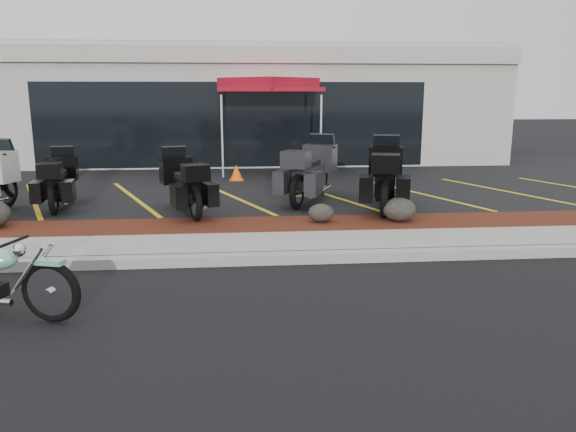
{
  "coord_description": "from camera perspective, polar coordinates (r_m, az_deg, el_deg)",
  "views": [
    {
      "loc": [
        0.15,
        -7.07,
        2.47
      ],
      "look_at": [
        0.88,
        1.2,
        0.64
      ],
      "focal_mm": 35.0,
      "sensor_mm": 36.0,
      "label": 1
    }
  ],
  "objects": [
    {
      "name": "ground",
      "position": [
        7.49,
        -5.96,
        -6.93
      ],
      "size": [
        90.0,
        90.0,
        0.0
      ],
      "primitive_type": "plane",
      "color": "black",
      "rests_on": "ground"
    },
    {
      "name": "curb",
      "position": [
        8.33,
        -5.89,
        -4.39
      ],
      "size": [
        24.0,
        0.25,
        0.15
      ],
      "primitive_type": "cube",
      "color": "gray",
      "rests_on": "ground"
    },
    {
      "name": "sidewalk",
      "position": [
        9.0,
        -5.84,
        -3.11
      ],
      "size": [
        24.0,
        1.2,
        0.15
      ],
      "primitive_type": "cube",
      "color": "gray",
      "rests_on": "ground"
    },
    {
      "name": "mulch_bed",
      "position": [
        10.16,
        -5.77,
        -1.27
      ],
      "size": [
        24.0,
        1.2,
        0.16
      ],
      "primitive_type": "cube",
      "color": "#39130D",
      "rests_on": "ground"
    },
    {
      "name": "upper_lot",
      "position": [
        15.46,
        -5.57,
        3.43
      ],
      "size": [
        26.0,
        9.6,
        0.15
      ],
      "primitive_type": "cube",
      "color": "black",
      "rests_on": "ground"
    },
    {
      "name": "dealership_building",
      "position": [
        21.55,
        -5.57,
        11.12
      ],
      "size": [
        18.0,
        8.16,
        4.0
      ],
      "color": "#9E9A8F",
      "rests_on": "ground"
    },
    {
      "name": "boulder_mid",
      "position": [
        10.26,
        3.37,
        0.33
      ],
      "size": [
        0.47,
        0.39,
        0.33
      ],
      "primitive_type": "ellipsoid",
      "color": "black",
      "rests_on": "mulch_bed"
    },
    {
      "name": "boulder_right",
      "position": [
        10.5,
        11.24,
        0.67
      ],
      "size": [
        0.62,
        0.51,
        0.44
      ],
      "primitive_type": "ellipsoid",
      "color": "black",
      "rests_on": "mulch_bed"
    },
    {
      "name": "hero_cruiser",
      "position": [
        6.63,
        -23.0,
        -6.23
      ],
      "size": [
        2.73,
        1.38,
        0.93
      ],
      "primitive_type": null,
      "rotation": [
        0.0,
        0.0,
        -0.28
      ],
      "color": "#80C7B0",
      "rests_on": "ground"
    },
    {
      "name": "touring_white",
      "position": [
        12.72,
        -27.04,
        3.82
      ],
      "size": [
        1.7,
        2.65,
        1.44
      ],
      "primitive_type": null,
      "rotation": [
        0.0,
        0.0,
        1.24
      ],
      "color": "silver",
      "rests_on": "upper_lot"
    },
    {
      "name": "touring_black_front",
      "position": [
        13.15,
        -21.78,
        4.02
      ],
      "size": [
        1.07,
        2.17,
        1.21
      ],
      "primitive_type": null,
      "rotation": [
        0.0,
        0.0,
        1.71
      ],
      "color": "black",
      "rests_on": "upper_lot"
    },
    {
      "name": "touring_black_mid",
      "position": [
        11.9,
        -11.42,
        3.98
      ],
      "size": [
        1.49,
        2.31,
        1.26
      ],
      "primitive_type": null,
      "rotation": [
        0.0,
        0.0,
        1.91
      ],
      "color": "black",
      "rests_on": "upper_lot"
    },
    {
      "name": "touring_grey",
      "position": [
        12.98,
        3.44,
        5.25
      ],
      "size": [
        1.86,
        2.61,
        1.42
      ],
      "primitive_type": null,
      "rotation": [
        0.0,
        0.0,
        1.14
      ],
      "color": "#29282D",
      "rests_on": "upper_lot"
    },
    {
      "name": "touring_black_rear",
      "position": [
        12.44,
        9.86,
        4.85
      ],
      "size": [
        1.56,
        2.65,
        1.45
      ],
      "primitive_type": null,
      "rotation": [
        0.0,
        0.0,
        1.31
      ],
      "color": "black",
      "rests_on": "upper_lot"
    },
    {
      "name": "traffic_cone",
      "position": [
        15.31,
        -5.26,
        4.43
      ],
      "size": [
        0.42,
        0.42,
        0.42
      ],
      "primitive_type": "cone",
      "rotation": [
        0.0,
        0.0,
        0.23
      ],
      "color": "#FF6208",
      "rests_on": "upper_lot"
    },
    {
      "name": "popup_canopy",
      "position": [
        17.15,
        -1.96,
        13.01
      ],
      "size": [
        3.24,
        3.24,
        2.76
      ],
      "rotation": [
        0.0,
        0.0,
        -0.1
      ],
      "color": "silver",
      "rests_on": "upper_lot"
    }
  ]
}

